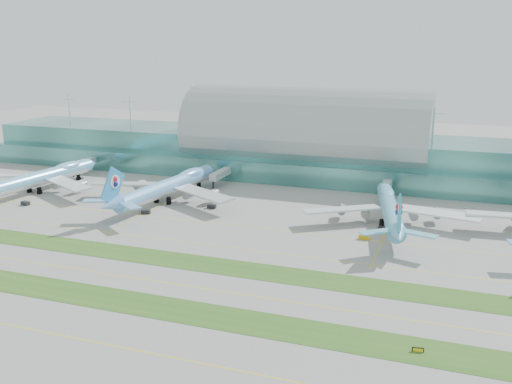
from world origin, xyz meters
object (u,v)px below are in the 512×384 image
at_px(airliner_c, 390,208).
at_px(taxiway_sign_east, 418,350).
at_px(airliner_a, 41,177).
at_px(terminal, 306,146).
at_px(airliner_b, 168,185).

relative_size(airliner_c, taxiway_sign_east, 28.47).
relative_size(airliner_a, airliner_c, 1.05).
bearing_deg(taxiway_sign_east, terminal, 104.86).
xyz_separation_m(terminal, airliner_b, (-41.09, -67.19, -7.64)).
xyz_separation_m(airliner_a, airliner_b, (61.24, 4.17, 0.18)).
xyz_separation_m(airliner_a, airliner_c, (151.93, 2.88, -0.28)).
relative_size(airliner_b, airliner_c, 1.08).
bearing_deg(airliner_c, airliner_b, 168.26).
height_order(terminal, airliner_c, terminal).
xyz_separation_m(airliner_b, taxiway_sign_east, (107.33, -90.13, -6.06)).
xyz_separation_m(terminal, airliner_c, (49.60, -68.48, -8.10)).
distance_m(airliner_b, taxiway_sign_east, 140.29).
relative_size(airliner_a, taxiway_sign_east, 29.95).
relative_size(terminal, airliner_a, 4.50).
height_order(airliner_a, airliner_b, airliner_b).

